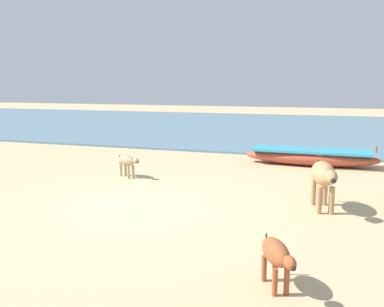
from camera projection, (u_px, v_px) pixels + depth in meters
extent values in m
plane|color=tan|center=(138.00, 207.00, 8.63)|extent=(80.00, 80.00, 0.00)
cube|color=slate|center=(270.00, 127.00, 24.58)|extent=(60.00, 20.00, 0.08)
ellipsoid|color=#B74733|center=(310.00, 157.00, 13.05)|extent=(4.02, 1.06, 0.49)
cube|color=#3399BF|center=(311.00, 151.00, 13.02)|extent=(3.54, 1.03, 0.07)
cube|color=olive|center=(321.00, 154.00, 12.93)|extent=(0.13, 0.86, 0.04)
cylinder|color=olive|center=(376.00, 149.00, 12.37)|extent=(0.06, 0.06, 0.20)
ellipsoid|color=tan|center=(127.00, 160.00, 11.38)|extent=(0.70, 0.56, 0.29)
ellipsoid|color=tan|center=(136.00, 161.00, 11.05)|extent=(0.25, 0.22, 0.16)
sphere|color=#2D2119|center=(138.00, 162.00, 10.98)|extent=(0.08, 0.08, 0.06)
cylinder|color=tan|center=(133.00, 172.00, 11.33)|extent=(0.07, 0.07, 0.33)
cylinder|color=tan|center=(129.00, 172.00, 11.24)|extent=(0.07, 0.07, 0.33)
cylinder|color=tan|center=(125.00, 169.00, 11.62)|extent=(0.07, 0.07, 0.33)
cylinder|color=tan|center=(121.00, 170.00, 11.52)|extent=(0.07, 0.07, 0.33)
cylinder|color=#2D2119|center=(120.00, 160.00, 11.64)|extent=(0.02, 0.02, 0.27)
ellipsoid|color=#9E4C28|center=(276.00, 252.00, 5.14)|extent=(0.55, 0.71, 0.29)
ellipsoid|color=#9E4C28|center=(290.00, 263.00, 4.70)|extent=(0.22, 0.26, 0.16)
sphere|color=#2D2119|center=(293.00, 268.00, 4.61)|extent=(0.08, 0.08, 0.06)
cylinder|color=#9E4C28|center=(287.00, 281.00, 5.01)|extent=(0.07, 0.07, 0.33)
cylinder|color=#9E4C28|center=(275.00, 282.00, 4.98)|extent=(0.07, 0.07, 0.33)
cylinder|color=#9E4C28|center=(275.00, 267.00, 5.39)|extent=(0.07, 0.07, 0.33)
cylinder|color=#9E4C28|center=(264.00, 268.00, 5.36)|extent=(0.07, 0.07, 0.33)
cylinder|color=#2D2119|center=(266.00, 244.00, 5.49)|extent=(0.02, 0.02, 0.27)
ellipsoid|color=tan|center=(323.00, 173.00, 8.37)|extent=(0.66, 1.13, 0.46)
ellipsoid|color=tan|center=(331.00, 177.00, 7.66)|extent=(0.29, 0.39, 0.25)
sphere|color=#2D2119|center=(333.00, 181.00, 7.51)|extent=(0.12, 0.12, 0.10)
cylinder|color=tan|center=(332.00, 200.00, 8.13)|extent=(0.11, 0.11, 0.53)
cylinder|color=tan|center=(319.00, 200.00, 8.15)|extent=(0.11, 0.11, 0.53)
cylinder|color=tan|center=(325.00, 192.00, 8.73)|extent=(0.11, 0.11, 0.53)
cylinder|color=tan|center=(313.00, 192.00, 8.76)|extent=(0.11, 0.11, 0.53)
cylinder|color=#2D2119|center=(318.00, 170.00, 8.93)|extent=(0.03, 0.03, 0.44)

